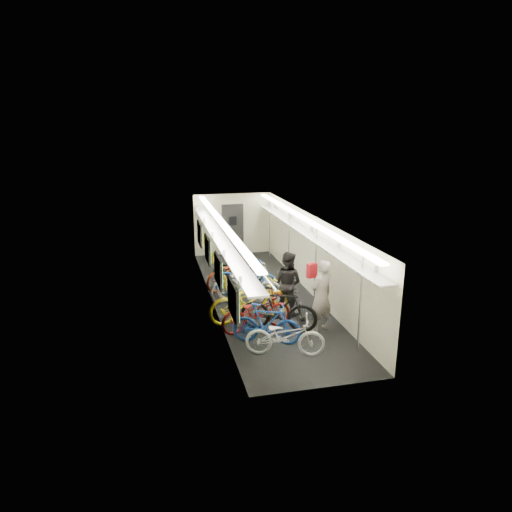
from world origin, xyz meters
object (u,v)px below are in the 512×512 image
passenger_near (321,296)px  backpack (312,270)px  bicycle_1 (266,324)px  passenger_mid (287,283)px  bicycle_0 (285,336)px

passenger_near → backpack: 0.93m
bicycle_1 → passenger_mid: passenger_mid is taller
backpack → bicycle_1: bearing=-155.0°
passenger_near → backpack: (0.05, 0.85, 0.38)m
bicycle_1 → passenger_mid: (0.98, 1.62, 0.37)m
passenger_mid → backpack: (0.56, -0.35, 0.42)m
bicycle_0 → bicycle_1: size_ratio=1.07×
passenger_mid → bicycle_1: bearing=102.0°
bicycle_0 → passenger_mid: passenger_mid is taller
backpack → bicycle_0: bearing=-138.4°
passenger_mid → passenger_near: bearing=156.0°
bicycle_0 → bicycle_1: bicycle_1 is taller
bicycle_0 → bicycle_1: 0.69m
bicycle_1 → passenger_mid: 1.93m
bicycle_0 → passenger_near: (1.23, 1.06, 0.44)m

